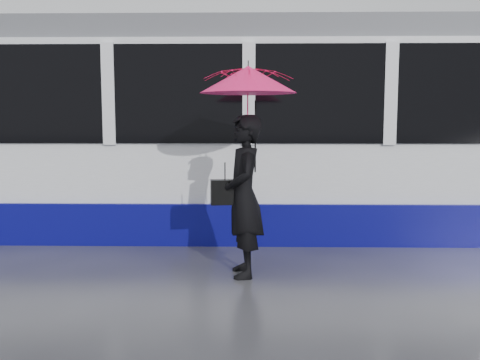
{
  "coord_description": "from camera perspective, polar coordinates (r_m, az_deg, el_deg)",
  "views": [
    {
      "loc": [
        0.86,
        -6.38,
        1.85
      ],
      "look_at": [
        0.72,
        0.15,
        1.1
      ],
      "focal_mm": 40.0,
      "sensor_mm": 36.0,
      "label": 1
    }
  ],
  "objects": [
    {
      "name": "umbrella",
      "position": [
        6.19,
        0.88,
        8.67
      ],
      "size": [
        1.26,
        1.26,
        1.28
      ],
      "rotation": [
        0.0,
        0.0,
        0.14
      ],
      "color": "#FF159F",
      "rests_on": "ground"
    },
    {
      "name": "ground",
      "position": [
        6.7,
        -6.31,
        -9.52
      ],
      "size": [
        90.0,
        90.0,
        0.0
      ],
      "primitive_type": "plane",
      "color": "#2E2D33",
      "rests_on": "ground"
    },
    {
      "name": "woman",
      "position": [
        6.25,
        0.4,
        -1.74
      ],
      "size": [
        0.55,
        0.75,
        1.9
      ],
      "primitive_type": "imported",
      "rotation": [
        0.0,
        0.0,
        -1.43
      ],
      "color": "black",
      "rests_on": "ground"
    },
    {
      "name": "rails",
      "position": [
        9.11,
        -4.26,
        -5.13
      ],
      "size": [
        34.0,
        1.51,
        0.02
      ],
      "color": "#3F3D38",
      "rests_on": "ground"
    },
    {
      "name": "tram",
      "position": [
        9.56,
        -20.57,
        4.86
      ],
      "size": [
        26.0,
        2.56,
        3.35
      ],
      "color": "white",
      "rests_on": "ground"
    },
    {
      "name": "handbag",
      "position": [
        6.27,
        -1.61,
        -1.29
      ],
      "size": [
        0.36,
        0.19,
        0.47
      ],
      "rotation": [
        0.0,
        0.0,
        0.14
      ],
      "color": "black",
      "rests_on": "ground"
    }
  ]
}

